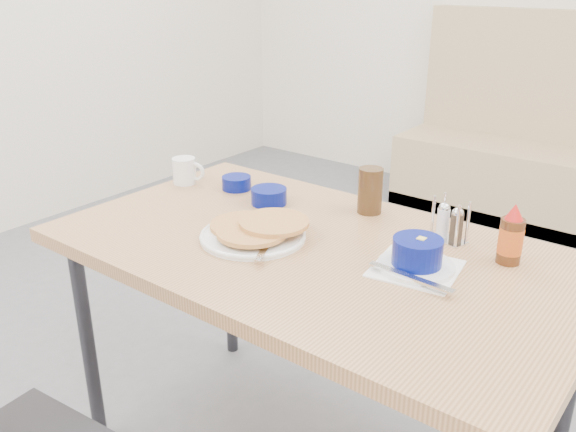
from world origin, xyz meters
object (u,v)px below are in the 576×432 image
Objects in this scene: booth_bench at (561,166)px; butter_bowl at (269,196)px; creamer_bowl at (237,183)px; amber_tumbler at (370,190)px; syrup_bottle at (511,238)px; grits_setting at (417,257)px; condiment_caddy at (449,226)px; dining_table at (313,266)px; pancake_plate at (255,231)px; coffee_mug at (185,171)px.

butter_bowl is at bearing -96.97° from booth_bench.
amber_tumbler is (0.45, 0.09, 0.05)m from creamer_bowl.
syrup_bottle is at bearing -79.25° from booth_bench.
amber_tumbler is 0.88× the size of syrup_bottle.
condiment_caddy is at bearing 93.04° from grits_setting.
dining_table is at bearing -90.00° from booth_bench.
syrup_bottle is (0.17, -0.03, 0.03)m from condiment_caddy.
syrup_bottle is (0.44, 0.22, 0.13)m from dining_table.
creamer_bowl is 0.18m from butter_bowl.
pancake_plate is at bearing -93.36° from booth_bench.
booth_bench is 17.14× the size of butter_bowl.
condiment_caddy is at bearing -9.57° from amber_tumbler.
pancake_plate is 0.66m from syrup_bottle.
booth_bench is 2.34m from condiment_caddy.
booth_bench is 2.41m from syrup_bottle.
syrup_bottle is (1.08, 0.07, 0.02)m from coffee_mug.
pancake_plate is 2.56× the size of coffee_mug.
condiment_caddy is (0.42, 0.31, 0.02)m from pancake_plate.
booth_bench is 2.42m from butter_bowl.
coffee_mug reaches higher than dining_table.
pancake_plate is 0.26m from butter_bowl.
condiment_caddy is (0.56, 0.08, 0.02)m from butter_bowl.
coffee_mug is at bearing -160.13° from creamer_bowl.
pancake_plate is (-0.15, -0.06, 0.08)m from dining_table.
dining_table is at bearing -120.14° from condiment_caddy.
condiment_caddy is 0.18m from syrup_bottle.
coffee_mug is 0.92m from grits_setting.
amber_tumbler is at bearing -90.17° from booth_bench.
pancake_plate reaches higher than butter_bowl.
coffee_mug is at bearing 157.42° from pancake_plate.
dining_table is 0.30m from grits_setting.
syrup_bottle is (0.45, -0.08, -0.00)m from amber_tumbler.
coffee_mug is 0.19m from creamer_bowl.
booth_bench is at bearing 100.75° from syrup_bottle.
grits_setting is at bearing -42.08° from amber_tumbler.
coffee_mug is 0.72× the size of syrup_bottle.
pancake_plate is 0.52m from coffee_mug.
amber_tumbler is (-0.01, 0.30, 0.13)m from dining_table.
amber_tumbler reaches higher than creamer_bowl.
butter_bowl is 0.73m from syrup_bottle.
dining_table is 12.63× the size of butter_bowl.
creamer_bowl is (-0.74, 0.17, -0.01)m from grits_setting.
dining_table is 0.51m from syrup_bottle.
booth_bench reaches higher than amber_tumbler.
booth_bench is 2.52m from coffee_mug.
dining_table is 0.51m from creamer_bowl.
coffee_mug is 1.08m from syrup_bottle.
pancake_plate is 0.39m from amber_tumbler.
dining_table is at bearing -29.86° from butter_bowl.
booth_bench reaches higher than coffee_mug.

